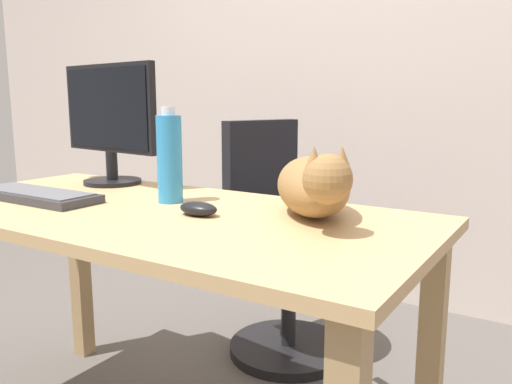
{
  "coord_description": "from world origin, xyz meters",
  "views": [
    {
      "loc": [
        0.98,
        -1.02,
        1.04
      ],
      "look_at": [
        0.28,
        0.09,
        0.8
      ],
      "focal_mm": 36.32,
      "sensor_mm": 36.0,
      "label": 1
    }
  ],
  "objects_px": {
    "keyboard": "(35,195)",
    "office_chair": "(281,253)",
    "monitor": "(109,119)",
    "cat": "(314,185)",
    "computer_mouse": "(199,208)",
    "water_bottle": "(170,158)"
  },
  "relations": [
    {
      "from": "keyboard",
      "to": "cat",
      "type": "relative_size",
      "value": 0.84
    },
    {
      "from": "computer_mouse",
      "to": "office_chair",
      "type": "bearing_deg",
      "value": 103.54
    },
    {
      "from": "keyboard",
      "to": "cat",
      "type": "distance_m",
      "value": 0.84
    },
    {
      "from": "office_chair",
      "to": "cat",
      "type": "relative_size",
      "value": 1.82
    },
    {
      "from": "computer_mouse",
      "to": "water_bottle",
      "type": "height_order",
      "value": "water_bottle"
    },
    {
      "from": "water_bottle",
      "to": "monitor",
      "type": "bearing_deg",
      "value": 160.38
    },
    {
      "from": "computer_mouse",
      "to": "water_bottle",
      "type": "bearing_deg",
      "value": 152.48
    },
    {
      "from": "monitor",
      "to": "cat",
      "type": "relative_size",
      "value": 0.92
    },
    {
      "from": "computer_mouse",
      "to": "water_bottle",
      "type": "xyz_separation_m",
      "value": [
        -0.18,
        0.09,
        0.11
      ]
    },
    {
      "from": "monitor",
      "to": "keyboard",
      "type": "height_order",
      "value": "monitor"
    },
    {
      "from": "keyboard",
      "to": "cat",
      "type": "xyz_separation_m",
      "value": [
        0.81,
        0.24,
        0.07
      ]
    },
    {
      "from": "cat",
      "to": "computer_mouse",
      "type": "bearing_deg",
      "value": -149.91
    },
    {
      "from": "office_chair",
      "to": "cat",
      "type": "height_order",
      "value": "office_chair"
    },
    {
      "from": "office_chair",
      "to": "computer_mouse",
      "type": "bearing_deg",
      "value": -76.46
    },
    {
      "from": "office_chair",
      "to": "water_bottle",
      "type": "bearing_deg",
      "value": -89.79
    },
    {
      "from": "cat",
      "to": "computer_mouse",
      "type": "xyz_separation_m",
      "value": [
        -0.25,
        -0.15,
        -0.06
      ]
    },
    {
      "from": "monitor",
      "to": "computer_mouse",
      "type": "xyz_separation_m",
      "value": [
        0.58,
        -0.24,
        -0.21
      ]
    },
    {
      "from": "keyboard",
      "to": "office_chair",
      "type": "bearing_deg",
      "value": 66.52
    },
    {
      "from": "cat",
      "to": "monitor",
      "type": "bearing_deg",
      "value": 173.96
    },
    {
      "from": "office_chair",
      "to": "keyboard",
      "type": "distance_m",
      "value": 0.98
    },
    {
      "from": "office_chair",
      "to": "monitor",
      "type": "distance_m",
      "value": 0.85
    },
    {
      "from": "monitor",
      "to": "cat",
      "type": "distance_m",
      "value": 0.85
    }
  ]
}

